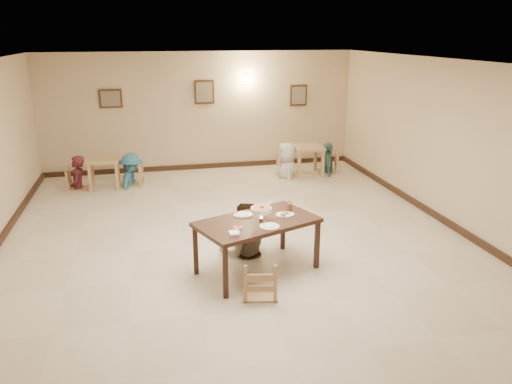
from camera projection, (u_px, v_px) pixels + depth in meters
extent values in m
plane|color=beige|center=(237.00, 242.00, 8.60)|extent=(10.00, 10.00, 0.00)
plane|color=white|center=(235.00, 63.00, 7.69)|extent=(10.00, 10.00, 0.00)
plane|color=beige|center=(201.00, 112.00, 12.79)|extent=(10.00, 0.00, 10.00)
plane|color=beige|center=(366.00, 323.00, 3.50)|extent=(10.00, 0.00, 10.00)
plane|color=beige|center=(454.00, 146.00, 8.98)|extent=(0.00, 10.00, 10.00)
cube|color=#301D13|center=(203.00, 166.00, 13.20)|extent=(8.00, 0.06, 0.12)
cube|color=#301D13|center=(444.00, 220.00, 9.41)|extent=(0.06, 10.00, 0.12)
cube|color=#3B2412|center=(111.00, 99.00, 12.17)|extent=(0.55, 0.03, 0.45)
cube|color=gray|center=(111.00, 99.00, 12.15)|extent=(0.45, 0.01, 0.37)
cube|color=#3B2412|center=(204.00, 92.00, 12.62)|extent=(0.50, 0.03, 0.60)
cube|color=gray|center=(204.00, 92.00, 12.60)|extent=(0.41, 0.01, 0.49)
cube|color=#3B2412|center=(299.00, 95.00, 13.19)|extent=(0.45, 0.03, 0.55)
cube|color=gray|center=(299.00, 95.00, 13.17)|extent=(0.37, 0.01, 0.45)
cube|color=#FFD88C|center=(247.00, 79.00, 12.76)|extent=(0.16, 0.05, 0.22)
cube|color=#3B2318|center=(257.00, 222.00, 7.33)|extent=(1.97, 1.55, 0.06)
cube|color=#3B2318|center=(225.00, 272.00, 6.68)|extent=(0.07, 0.07, 0.75)
cube|color=#3B2318|center=(317.00, 245.00, 7.55)|extent=(0.07, 0.07, 0.75)
cube|color=#3B2318|center=(196.00, 250.00, 7.35)|extent=(0.07, 0.07, 0.75)
cube|color=#3B2318|center=(283.00, 227.00, 8.22)|extent=(0.07, 0.07, 0.75)
cube|color=tan|center=(244.00, 227.00, 8.15)|extent=(0.42, 0.42, 0.05)
cube|color=tan|center=(260.00, 264.00, 6.74)|extent=(0.48, 0.48, 0.05)
imported|color=gray|center=(244.00, 203.00, 7.92)|extent=(0.85, 0.67, 1.72)
torus|color=silver|center=(261.00, 212.00, 7.28)|extent=(0.24, 0.24, 0.01)
cylinder|color=silver|center=(261.00, 219.00, 7.32)|extent=(0.06, 0.06, 0.04)
cone|color=#FFA526|center=(261.00, 216.00, 7.30)|extent=(0.04, 0.04, 0.05)
cylinder|color=white|center=(261.00, 210.00, 7.27)|extent=(0.30, 0.30, 0.07)
cylinder|color=#C96430|center=(261.00, 208.00, 7.26)|extent=(0.26, 0.26, 0.02)
sphere|color=#2D7223|center=(262.00, 207.00, 7.25)|extent=(0.04, 0.04, 0.04)
cylinder|color=silver|center=(268.00, 204.00, 7.33)|extent=(0.14, 0.09, 0.10)
cylinder|color=silver|center=(267.00, 214.00, 7.37)|extent=(0.01, 0.01, 0.14)
cylinder|color=silver|center=(254.00, 215.00, 7.33)|extent=(0.01, 0.01, 0.14)
cylinder|color=silver|center=(263.00, 219.00, 7.20)|extent=(0.01, 0.01, 0.14)
cylinder|color=white|center=(243.00, 215.00, 7.50)|extent=(0.30, 0.30, 0.02)
ellipsoid|color=white|center=(243.00, 214.00, 7.50)|extent=(0.19, 0.16, 0.07)
cylinder|color=white|center=(270.00, 226.00, 7.06)|extent=(0.28, 0.28, 0.02)
ellipsoid|color=white|center=(270.00, 226.00, 7.05)|extent=(0.19, 0.16, 0.06)
cylinder|color=white|center=(285.00, 215.00, 7.50)|extent=(0.29, 0.29, 0.02)
sphere|color=#2D7223|center=(283.00, 215.00, 7.41)|extent=(0.05, 0.05, 0.05)
cylinder|color=white|center=(238.00, 228.00, 7.02)|extent=(0.12, 0.12, 0.02)
cylinder|color=#B01D23|center=(238.00, 227.00, 7.01)|extent=(0.09, 0.09, 0.01)
cube|color=white|center=(234.00, 233.00, 6.81)|extent=(0.13, 0.17, 0.03)
cube|color=silver|center=(237.00, 231.00, 6.90)|extent=(0.03, 0.18, 0.01)
cube|color=silver|center=(239.00, 231.00, 6.90)|extent=(0.03, 0.18, 0.01)
cylinder|color=white|center=(290.00, 206.00, 7.70)|extent=(0.08, 0.08, 0.15)
cylinder|color=#C55D20|center=(290.00, 207.00, 7.70)|extent=(0.07, 0.07, 0.11)
cube|color=tan|center=(103.00, 160.00, 11.37)|extent=(0.70, 0.70, 0.06)
cube|color=tan|center=(90.00, 179.00, 11.15)|extent=(0.07, 0.07, 0.64)
cube|color=tan|center=(117.00, 177.00, 11.27)|extent=(0.07, 0.07, 0.64)
cube|color=tan|center=(92.00, 172.00, 11.69)|extent=(0.07, 0.07, 0.64)
cube|color=tan|center=(118.00, 170.00, 11.81)|extent=(0.07, 0.07, 0.64)
cube|color=tan|center=(308.00, 148.00, 12.46)|extent=(0.75, 0.75, 0.06)
cube|color=tan|center=(299.00, 165.00, 12.23)|extent=(0.07, 0.07, 0.67)
cube|color=tan|center=(323.00, 164.00, 12.34)|extent=(0.07, 0.07, 0.67)
cube|color=tan|center=(293.00, 159.00, 12.80)|extent=(0.07, 0.07, 0.67)
cube|color=tan|center=(315.00, 158.00, 12.91)|extent=(0.07, 0.07, 0.67)
cube|color=tan|center=(77.00, 171.00, 11.36)|extent=(0.44, 0.44, 0.05)
cube|color=tan|center=(131.00, 166.00, 11.63)|extent=(0.48, 0.48, 0.05)
cube|color=tan|center=(287.00, 159.00, 12.37)|extent=(0.45, 0.45, 0.05)
cube|color=tan|center=(328.00, 153.00, 12.71)|extent=(0.51, 0.51, 0.06)
imported|color=#4F1A24|center=(75.00, 156.00, 11.26)|extent=(0.38, 0.57, 1.56)
imported|color=teal|center=(130.00, 153.00, 11.54)|extent=(0.81, 1.11, 1.54)
imported|color=silver|center=(287.00, 143.00, 12.25)|extent=(0.59, 0.86, 1.71)
imported|color=teal|center=(328.00, 142.00, 12.62)|extent=(0.58, 0.98, 1.57)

